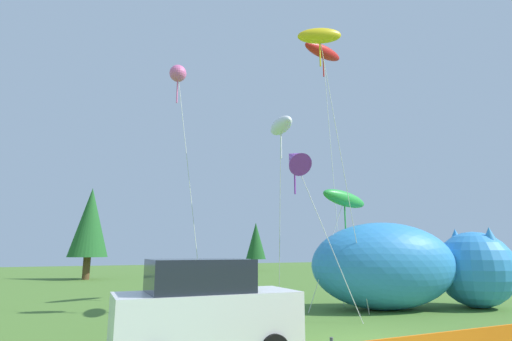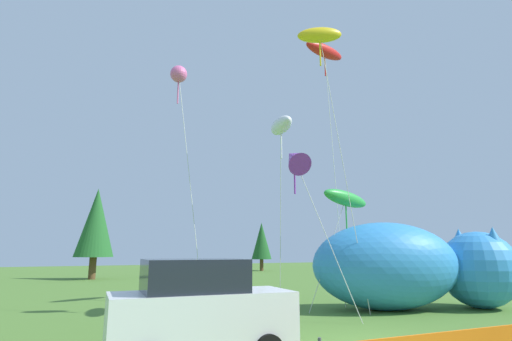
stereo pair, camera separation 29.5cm
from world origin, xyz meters
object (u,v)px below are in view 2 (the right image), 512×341
parked_car (200,310)px  kite_pink_octopus (179,76)px  kite_green_fish (345,199)px  kite_red_lizard (325,52)px  inflatable_cat (411,269)px  kite_white_ghost (281,126)px  kite_yellow_hero (320,37)px  kite_purple_delta (294,159)px

parked_car → kite_pink_octopus: bearing=85.2°
parked_car → kite_green_fish: (7.54, 4.32, 3.35)m
parked_car → kite_red_lizard: kite_red_lizard is taller
inflatable_cat → kite_white_ghost: size_ratio=1.16×
parked_car → kite_yellow_hero: kite_yellow_hero is taller
parked_car → kite_purple_delta: kite_purple_delta is taller
inflatable_cat → kite_pink_octopus: (-8.93, 3.28, 7.87)m
kite_yellow_hero → kite_red_lizard: bearing=50.8°
inflatable_cat → kite_green_fish: 3.81m
kite_yellow_hero → kite_green_fish: bearing=32.2°
kite_yellow_hero → kite_pink_octopus: bearing=142.7°
parked_car → kite_pink_octopus: (1.04, 6.71, 8.42)m
kite_pink_octopus → kite_red_lizard: bearing=-5.6°
kite_red_lizard → parked_car: bearing=-143.1°
kite_pink_octopus → kite_yellow_hero: kite_yellow_hero is taller
kite_green_fish → kite_white_ghost: bearing=-178.3°
kite_white_ghost → kite_green_fish: (3.05, 0.09, -2.65)m
kite_yellow_hero → parked_car: bearing=-151.0°
kite_white_ghost → kite_green_fish: 4.04m
parked_car → kite_green_fish: size_ratio=0.82×
kite_red_lizard → kite_pink_octopus: bearing=174.4°
kite_pink_octopus → kite_red_lizard: 7.42m
parked_car → kite_yellow_hero: 11.56m
inflatable_cat → kite_yellow_hero: kite_yellow_hero is taller
parked_car → kite_green_fish: bearing=33.8°
kite_pink_octopus → kite_green_fish: size_ratio=2.01×
kite_red_lizard → kite_yellow_hero: 3.90m
inflatable_cat → kite_white_ghost: kite_white_ghost is taller
parked_car → kite_yellow_hero: bearing=33.0°
kite_green_fish → kite_red_lizard: 7.66m
inflatable_cat → kite_green_fish: kite_green_fish is taller
kite_white_ghost → kite_red_lizard: bearing=26.9°
kite_pink_octopus → kite_yellow_hero: size_ratio=0.89×
inflatable_cat → kite_pink_octopus: size_ratio=0.88×
kite_pink_octopus → kite_red_lizard: (6.99, -0.68, 2.38)m
kite_yellow_hero → kite_white_ghost: bearing=138.3°
parked_car → inflatable_cat: size_ratio=0.46×
kite_red_lizard → kite_white_ghost: bearing=-153.1°
inflatable_cat → kite_purple_delta: 6.68m
parked_car → kite_white_ghost: kite_white_ghost is taller
kite_white_ghost → kite_yellow_hero: (1.20, -1.07, 3.56)m
kite_purple_delta → kite_white_ghost: (-0.12, 0.75, 1.45)m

